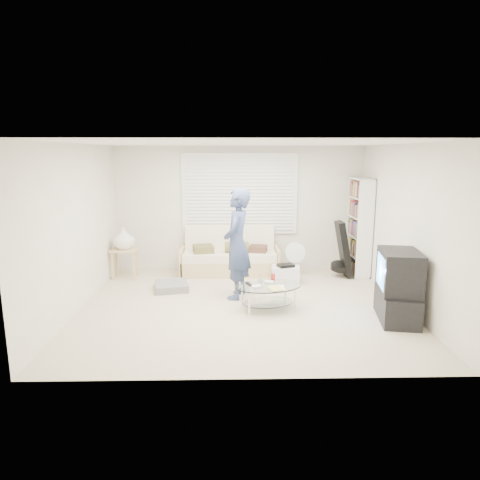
{
  "coord_description": "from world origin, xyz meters",
  "views": [
    {
      "loc": [
        -0.18,
        -6.4,
        2.36
      ],
      "look_at": [
        -0.04,
        0.3,
        0.99
      ],
      "focal_mm": 32.0,
      "sensor_mm": 36.0,
      "label": 1
    }
  ],
  "objects_px": {
    "futon_sofa": "(230,258)",
    "tv_unit": "(398,287)",
    "bookshelf": "(359,227)",
    "coffee_table": "(268,290)"
  },
  "relations": [
    {
      "from": "futon_sofa",
      "to": "tv_unit",
      "type": "xyz_separation_m",
      "value": [
        2.4,
        -2.5,
        0.18
      ]
    },
    {
      "from": "futon_sofa",
      "to": "coffee_table",
      "type": "xyz_separation_m",
      "value": [
        0.59,
        -2.06,
        -0.0
      ]
    },
    {
      "from": "futon_sofa",
      "to": "tv_unit",
      "type": "relative_size",
      "value": 1.91
    },
    {
      "from": "bookshelf",
      "to": "futon_sofa",
      "type": "bearing_deg",
      "value": 177.81
    },
    {
      "from": "futon_sofa",
      "to": "bookshelf",
      "type": "bearing_deg",
      "value": -2.19
    },
    {
      "from": "coffee_table",
      "to": "bookshelf",
      "type": "bearing_deg",
      "value": 45.31
    },
    {
      "from": "bookshelf",
      "to": "coffee_table",
      "type": "bearing_deg",
      "value": -134.69
    },
    {
      "from": "futon_sofa",
      "to": "bookshelf",
      "type": "xyz_separation_m",
      "value": [
        2.53,
        -0.1,
        0.64
      ]
    },
    {
      "from": "tv_unit",
      "to": "coffee_table",
      "type": "relative_size",
      "value": 0.88
    },
    {
      "from": "bookshelf",
      "to": "tv_unit",
      "type": "distance_m",
      "value": 2.45
    }
  ]
}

